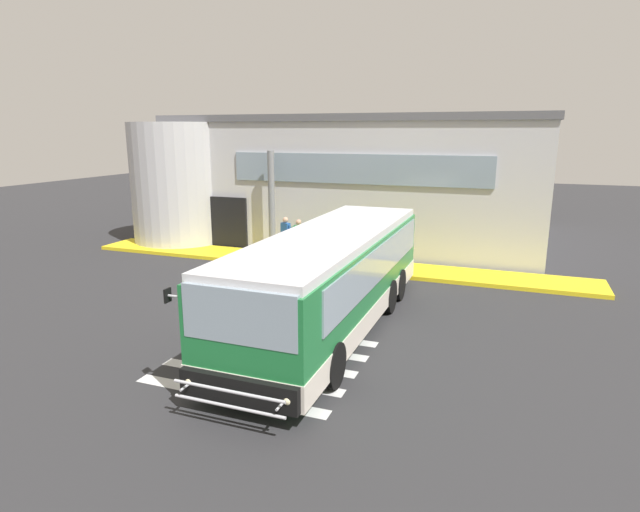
% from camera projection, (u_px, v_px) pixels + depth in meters
% --- Properties ---
extents(ground_plane, '(80.00, 90.00, 0.02)m').
position_uv_depth(ground_plane, '(270.00, 299.00, 16.84)').
color(ground_plane, '#2B2B2D').
rests_on(ground_plane, ground).
extents(bay_paint_stripes, '(4.40, 3.96, 0.01)m').
position_uv_depth(bay_paint_stripes, '(268.00, 360.00, 12.33)').
color(bay_paint_stripes, silver).
rests_on(bay_paint_stripes, ground).
extents(terminal_building, '(18.66, 13.80, 5.99)m').
position_uv_depth(terminal_building, '(355.00, 177.00, 26.86)').
color(terminal_building, '#B7B7BC').
rests_on(terminal_building, ground).
extents(boarding_curb, '(20.86, 2.00, 0.15)m').
position_uv_depth(boarding_curb, '(322.00, 263.00, 21.19)').
color(boarding_curb, yellow).
rests_on(boarding_curb, ground).
extents(entry_support_column, '(0.28, 0.28, 4.36)m').
position_uv_depth(entry_support_column, '(272.00, 203.00, 22.06)').
color(entry_support_column, slate).
rests_on(entry_support_column, boarding_curb).
extents(bus_main_foreground, '(3.06, 10.54, 2.70)m').
position_uv_depth(bus_main_foreground, '(331.00, 282.00, 14.04)').
color(bus_main_foreground, '#1E7238').
rests_on(bus_main_foreground, ground).
extents(passenger_near_column, '(0.55, 0.35, 1.68)m').
position_uv_depth(passenger_near_column, '(286.00, 235.00, 21.75)').
color(passenger_near_column, '#1E2338').
rests_on(passenger_near_column, boarding_curb).
extents(passenger_by_doorway, '(0.58, 0.28, 1.68)m').
position_uv_depth(passenger_by_doorway, '(299.00, 237.00, 21.18)').
color(passenger_by_doorway, '#1E2338').
rests_on(passenger_by_doorway, boarding_curb).
extents(passenger_at_curb_edge, '(0.49, 0.52, 1.68)m').
position_uv_depth(passenger_at_curb_edge, '(315.00, 237.00, 21.17)').
color(passenger_at_curb_edge, '#2D2D33').
rests_on(passenger_at_curb_edge, boarding_curb).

